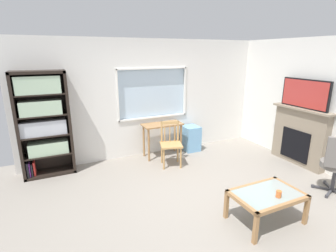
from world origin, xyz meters
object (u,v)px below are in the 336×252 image
bookshelf (43,119)px  desk_under_window (162,130)px  plastic_drawer_unit (191,138)px  sippy_cup (279,194)px  coffee_table (267,197)px  wooden_chair (171,144)px  fireplace (299,136)px  tv (305,94)px

bookshelf → desk_under_window: (2.31, -0.11, -0.47)m
plastic_drawer_unit → sippy_cup: plastic_drawer_unit is taller
coffee_table → sippy_cup: 0.18m
wooden_chair → sippy_cup: wooden_chair is taller
wooden_chair → sippy_cup: bearing=-79.6°
bookshelf → fireplace: bookshelf is taller
wooden_chair → fireplace: (2.43, -1.02, 0.13)m
tv → bookshelf: bearing=160.7°
wooden_chair → bookshelf: bearing=164.7°
coffee_table → bookshelf: bearing=133.1°
plastic_drawer_unit → tv: 2.55m
bookshelf → plastic_drawer_unit: size_ratio=3.32×
desk_under_window → sippy_cup: (0.39, -2.86, -0.13)m
tv → coffee_table: (-2.04, -1.19, -1.10)m
desk_under_window → wooden_chair: (-0.04, -0.52, -0.14)m
tv → coffee_table: size_ratio=1.09×
fireplace → sippy_cup: size_ratio=13.99×
desk_under_window → sippy_cup: bearing=-82.3°
fireplace → tv: 0.87m
desk_under_window → tv: bearing=-32.9°
wooden_chair → tv: size_ratio=0.89×
plastic_drawer_unit → bookshelf: bearing=178.9°
plastic_drawer_unit → tv: bearing=-44.4°
desk_under_window → plastic_drawer_unit: (0.75, 0.05, -0.31)m
bookshelf → desk_under_window: 2.36m
sippy_cup → bookshelf: bearing=132.3°
desk_under_window → fireplace: fireplace is taller
fireplace → sippy_cup: (-2.01, -1.32, -0.12)m
wooden_chair → fireplace: size_ratio=0.71×
fireplace → bookshelf: bearing=160.8°
sippy_cup → coffee_table: bearing=110.6°
desk_under_window → tv: (2.37, -1.54, 0.86)m
bookshelf → plastic_drawer_unit: (3.07, -0.06, -0.78)m
plastic_drawer_unit → fireplace: bearing=-44.1°
wooden_chair → coffee_table: size_ratio=0.96×
fireplace → sippy_cup: fireplace is taller
fireplace → desk_under_window: bearing=147.3°
desk_under_window → tv: tv is taller
bookshelf → wooden_chair: bookshelf is taller
desk_under_window → tv: 2.96m
bookshelf → fireplace: 5.01m
bookshelf → plastic_drawer_unit: bookshelf is taller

